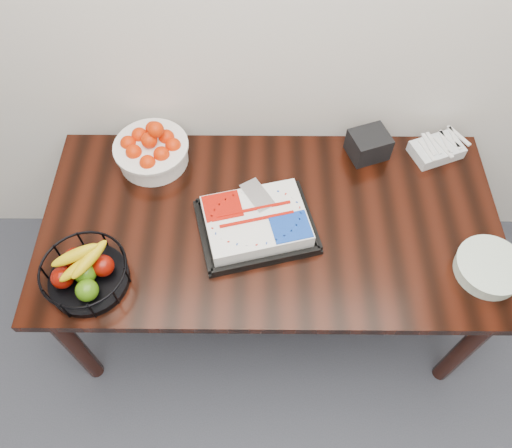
{
  "coord_description": "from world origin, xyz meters",
  "views": [
    {
      "loc": [
        -0.05,
        0.92,
        2.38
      ],
      "look_at": [
        -0.06,
        1.93,
        0.83
      ],
      "focal_mm": 35.0,
      "sensor_mm": 36.0,
      "label": 1
    }
  ],
  "objects_px": {
    "table": "(271,232)",
    "fruit_basket": "(85,273)",
    "tangerine_bowl": "(151,147)",
    "plate_stack": "(489,268)",
    "napkin_box": "(368,145)",
    "cake_tray": "(256,223)"
  },
  "relations": [
    {
      "from": "cake_tray",
      "to": "napkin_box",
      "type": "relative_size",
      "value": 3.25
    },
    {
      "from": "fruit_basket",
      "to": "napkin_box",
      "type": "bearing_deg",
      "value": 30.08
    },
    {
      "from": "cake_tray",
      "to": "plate_stack",
      "type": "relative_size",
      "value": 2.03
    },
    {
      "from": "table",
      "to": "plate_stack",
      "type": "bearing_deg",
      "value": -15.6
    },
    {
      "from": "cake_tray",
      "to": "plate_stack",
      "type": "xyz_separation_m",
      "value": [
        0.85,
        -0.18,
        -0.01
      ]
    },
    {
      "from": "napkin_box",
      "to": "fruit_basket",
      "type": "bearing_deg",
      "value": -149.92
    },
    {
      "from": "plate_stack",
      "to": "napkin_box",
      "type": "height_order",
      "value": "napkin_box"
    },
    {
      "from": "cake_tray",
      "to": "tangerine_bowl",
      "type": "xyz_separation_m",
      "value": [
        -0.44,
        0.34,
        0.04
      ]
    },
    {
      "from": "table",
      "to": "fruit_basket",
      "type": "distance_m",
      "value": 0.73
    },
    {
      "from": "cake_tray",
      "to": "fruit_basket",
      "type": "relative_size",
      "value": 1.65
    },
    {
      "from": "fruit_basket",
      "to": "napkin_box",
      "type": "relative_size",
      "value": 1.98
    },
    {
      "from": "tangerine_bowl",
      "to": "napkin_box",
      "type": "relative_size",
      "value": 2.0
    },
    {
      "from": "table",
      "to": "tangerine_bowl",
      "type": "height_order",
      "value": "tangerine_bowl"
    },
    {
      "from": "fruit_basket",
      "to": "plate_stack",
      "type": "xyz_separation_m",
      "value": [
        1.45,
        0.05,
        -0.04
      ]
    },
    {
      "from": "plate_stack",
      "to": "napkin_box",
      "type": "distance_m",
      "value": 0.68
    },
    {
      "from": "tangerine_bowl",
      "to": "plate_stack",
      "type": "height_order",
      "value": "tangerine_bowl"
    },
    {
      "from": "fruit_basket",
      "to": "plate_stack",
      "type": "distance_m",
      "value": 1.45
    },
    {
      "from": "table",
      "to": "napkin_box",
      "type": "bearing_deg",
      "value": 40.35
    },
    {
      "from": "plate_stack",
      "to": "napkin_box",
      "type": "bearing_deg",
      "value": 123.41
    },
    {
      "from": "tangerine_bowl",
      "to": "plate_stack",
      "type": "xyz_separation_m",
      "value": [
        1.28,
        -0.52,
        -0.05
      ]
    },
    {
      "from": "fruit_basket",
      "to": "napkin_box",
      "type": "height_order",
      "value": "fruit_basket"
    },
    {
      "from": "table",
      "to": "plate_stack",
      "type": "distance_m",
      "value": 0.83
    }
  ]
}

